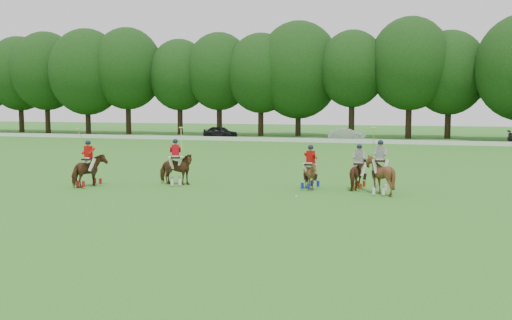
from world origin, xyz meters
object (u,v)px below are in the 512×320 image
(polo_red_a, at_px, (89,170))
(car_left, at_px, (220,132))
(polo_red_b, at_px, (176,169))
(polo_stripe_b, at_px, (380,174))
(polo_ball, at_px, (296,197))
(polo_stripe_a, at_px, (359,174))
(car_mid, at_px, (347,134))
(polo_red_c, at_px, (310,174))

(polo_red_a, bearing_deg, car_left, 101.60)
(polo_red_b, distance_m, polo_stripe_b, 9.99)
(car_left, xyz_separation_m, polo_stripe_b, (21.94, -38.02, 0.17))
(polo_red_a, height_order, polo_stripe_b, polo_stripe_b)
(polo_ball, bearing_deg, polo_stripe_a, 54.29)
(car_mid, distance_m, polo_red_b, 38.18)
(car_mid, xyz_separation_m, polo_red_a, (-6.94, -39.87, 0.15))
(polo_stripe_a, xyz_separation_m, polo_ball, (-2.28, -3.17, -0.72))
(polo_red_b, relative_size, polo_ball, 31.58)
(car_left, height_order, polo_red_a, polo_red_a)
(polo_red_a, bearing_deg, polo_ball, -1.26)
(polo_ball, bearing_deg, car_mid, 94.96)
(car_left, bearing_deg, polo_ball, -142.81)
(polo_stripe_b, height_order, polo_ball, polo_stripe_b)
(car_left, distance_m, polo_stripe_a, 42.42)
(polo_red_b, bearing_deg, polo_stripe_a, 7.14)
(polo_stripe_a, bearing_deg, polo_red_a, -166.96)
(polo_stripe_a, bearing_deg, polo_red_b, -172.86)
(car_mid, xyz_separation_m, polo_red_c, (3.56, -37.53, 0.08))
(car_mid, xyz_separation_m, polo_stripe_a, (5.76, -36.93, 0.10))
(car_mid, distance_m, polo_stripe_b, 38.63)
(car_mid, bearing_deg, polo_stripe_b, -168.71)
(car_left, xyz_separation_m, polo_red_c, (18.68, -37.53, 0.03))
(car_left, xyz_separation_m, polo_red_b, (11.95, -38.04, 0.11))
(car_mid, relative_size, polo_red_a, 1.43)
(polo_stripe_a, relative_size, polo_ball, 23.88)
(polo_red_b, height_order, polo_red_c, polo_red_b)
(polo_red_c, bearing_deg, car_left, 116.46)
(car_mid, bearing_deg, polo_red_c, -173.47)
(polo_red_c, xyz_separation_m, polo_stripe_b, (3.26, -0.50, 0.15))
(polo_red_a, height_order, polo_stripe_a, polo_red_a)
(polo_ball, bearing_deg, polo_red_c, 88.27)
(car_mid, relative_size, polo_red_b, 1.42)
(polo_stripe_b, distance_m, polo_ball, 4.02)
(polo_red_a, relative_size, polo_red_b, 0.99)
(car_mid, xyz_separation_m, polo_stripe_b, (6.82, -38.02, 0.23))
(car_mid, distance_m, polo_red_a, 40.47)
(polo_red_c, bearing_deg, polo_stripe_b, -8.64)
(car_mid, xyz_separation_m, polo_ball, (3.48, -40.10, -0.62))
(polo_red_a, xyz_separation_m, polo_red_b, (3.77, 1.82, 0.00))
(car_left, distance_m, polo_stripe_b, 43.90)
(car_mid, bearing_deg, car_left, 91.11)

